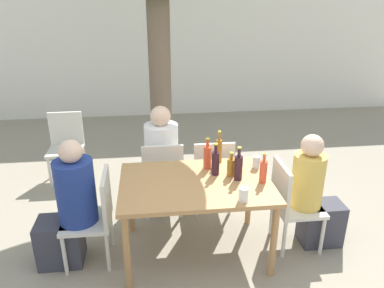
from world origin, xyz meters
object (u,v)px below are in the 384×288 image
object	(u,v)px
patio_chair_2	(163,174)
person_seated_2	(162,161)
person_seated_0	(69,210)
person_seated_1	(314,198)
patio_chair_4	(66,142)
soda_bottle_1	(263,171)
patio_chair_0	(95,213)
patio_chair_3	(212,172)
soda_bottle_4	(207,157)
dining_table_front	(196,190)
wine_bottle_0	(215,163)
wine_bottle_3	(238,167)
amber_bottle_2	(231,167)
amber_bottle_5	(219,150)
drinking_glass_1	(256,162)
patio_chair_1	(290,201)
drinking_glass_0	(243,195)

from	to	relation	value
patio_chair_2	person_seated_2	bearing A→B (deg)	-90.00
person_seated_0	person_seated_1	bearing A→B (deg)	90.00
patio_chair_4	person_seated_1	bearing A→B (deg)	-33.70
person_seated_0	soda_bottle_1	world-z (taller)	person_seated_0
patio_chair_4	patio_chair_0	bearing A→B (deg)	-71.59
patio_chair_3	soda_bottle_4	xyz separation A→B (m)	(-0.13, -0.44, 0.39)
dining_table_front	wine_bottle_0	xyz separation A→B (m)	(0.20, 0.13, 0.21)
person_seated_2	soda_bottle_1	world-z (taller)	person_seated_2
person_seated_1	wine_bottle_3	distance (m)	0.86
wine_bottle_3	amber_bottle_2	bearing A→B (deg)	122.75
dining_table_front	person_seated_2	world-z (taller)	person_seated_2
patio_chair_0	wine_bottle_3	size ratio (longest dim) A/B	2.76
person_seated_2	patio_chair_4	bearing A→B (deg)	-34.62
wine_bottle_3	amber_bottle_5	xyz separation A→B (m)	(-0.11, 0.39, 0.00)
patio_chair_4	person_seated_1	world-z (taller)	person_seated_1
person_seated_0	soda_bottle_1	distance (m)	1.79
person_seated_1	drinking_glass_1	distance (m)	0.66
patio_chair_1	patio_chair_2	size ratio (longest dim) A/B	1.00
person_seated_1	soda_bottle_1	bearing A→B (deg)	97.93
patio_chair_1	patio_chair_2	world-z (taller)	same
dining_table_front	amber_bottle_5	size ratio (longest dim) A/B	4.15
patio_chair_1	person_seated_0	size ratio (longest dim) A/B	0.73
patio_chair_4	drinking_glass_0	bearing A→B (deg)	-49.27
person_seated_0	amber_bottle_2	distance (m)	1.53
patio_chair_0	patio_chair_3	world-z (taller)	same
soda_bottle_4	amber_bottle_5	bearing A→B (deg)	42.81
person_seated_2	drinking_glass_1	size ratio (longest dim) A/B	10.26
soda_bottle_1	drinking_glass_1	size ratio (longest dim) A/B	2.38
patio_chair_2	drinking_glass_0	bearing A→B (deg)	119.92
dining_table_front	patio_chair_0	xyz separation A→B (m)	(-0.93, 0.00, -0.18)
wine_bottle_0	soda_bottle_1	distance (m)	0.45
person_seated_2	patio_chair_1	bearing A→B (deg)	142.23
patio_chair_1	soda_bottle_1	bearing A→B (deg)	103.61
drinking_glass_1	dining_table_front	bearing A→B (deg)	-160.73
amber_bottle_5	drinking_glass_1	size ratio (longest dim) A/B	2.75
amber_bottle_2	soda_bottle_4	bearing A→B (deg)	136.90
amber_bottle_2	wine_bottle_3	xyz separation A→B (m)	(0.05, -0.08, 0.03)
patio_chair_0	soda_bottle_4	world-z (taller)	soda_bottle_4
patio_chair_0	drinking_glass_1	size ratio (longest dim) A/B	7.36
patio_chair_0	amber_bottle_2	distance (m)	1.32
patio_chair_3	wine_bottle_3	size ratio (longest dim) A/B	2.76
person_seated_2	soda_bottle_1	size ratio (longest dim) A/B	4.32
wine_bottle_0	soda_bottle_1	size ratio (longest dim) A/B	1.10
dining_table_front	patio_chair_3	size ratio (longest dim) A/B	1.55
person_seated_0	patio_chair_0	bearing A→B (deg)	90.00
person_seated_1	wine_bottle_0	bearing A→B (deg)	82.52
patio_chair_0	patio_chair_2	world-z (taller)	same
dining_table_front	patio_chair_0	distance (m)	0.94
patio_chair_4	person_seated_2	bearing A→B (deg)	-34.62
patio_chair_1	wine_bottle_0	xyz separation A→B (m)	(-0.72, 0.13, 0.39)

